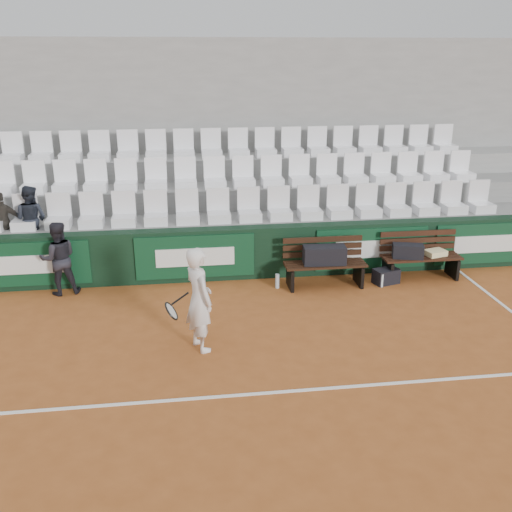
{
  "coord_description": "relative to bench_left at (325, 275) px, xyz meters",
  "views": [
    {
      "loc": [
        -0.41,
        -6.18,
        4.13
      ],
      "look_at": [
        0.75,
        2.4,
        1.0
      ],
      "focal_mm": 40.0,
      "sensor_mm": 36.0,
      "label": 1
    }
  ],
  "objects": [
    {
      "name": "court_baseline",
      "position": [
        -2.16,
        -3.35,
        -0.22
      ],
      "size": [
        18.0,
        0.06,
        0.01
      ],
      "primitive_type": "cube",
      "color": "white",
      "rests_on": "ground"
    },
    {
      "name": "water_bottle_near",
      "position": [
        -0.89,
        0.02,
        -0.09
      ],
      "size": [
        0.08,
        0.08,
        0.27
      ],
      "primitive_type": "cylinder",
      "color": "#B0BFC7",
      "rests_on": "ground"
    },
    {
      "name": "seat_row_back",
      "position": [
        -2.16,
        3.0,
        1.99
      ],
      "size": [
        11.9,
        0.44,
        0.63
      ],
      "primitive_type": "cube",
      "color": "white",
      "rests_on": "grandstand_tier_back"
    },
    {
      "name": "bench_left",
      "position": [
        0.0,
        0.0,
        0.0
      ],
      "size": [
        1.5,
        0.56,
        0.45
      ],
      "primitive_type": "cube",
      "color": "black",
      "rests_on": "ground"
    },
    {
      "name": "towel",
      "position": [
        2.18,
        0.13,
        0.28
      ],
      "size": [
        0.43,
        0.36,
        0.1
      ],
      "primitive_type": "cube",
      "rotation": [
        0.0,
        0.0,
        0.26
      ],
      "color": "beige",
      "rests_on": "bench_right"
    },
    {
      "name": "grandstand_tier_mid",
      "position": [
        -2.16,
        2.22,
        0.5
      ],
      "size": [
        18.0,
        0.95,
        1.45
      ],
      "primitive_type": "cube",
      "color": "gray",
      "rests_on": "ground"
    },
    {
      "name": "spectator_c",
      "position": [
        -5.35,
        1.15,
        1.4
      ],
      "size": [
        0.74,
        0.66,
        1.26
      ],
      "primitive_type": "imported",
      "rotation": [
        0.0,
        0.0,
        2.78
      ],
      "color": "black",
      "rests_on": "grandstand_tier_front"
    },
    {
      "name": "back_barrier",
      "position": [
        -2.09,
        0.64,
        0.28
      ],
      "size": [
        18.0,
        0.34,
        1.0
      ],
      "color": "black",
      "rests_on": "ground"
    },
    {
      "name": "sports_bag_ground",
      "position": [
        1.18,
        -0.03,
        -0.08
      ],
      "size": [
        0.52,
        0.4,
        0.28
      ],
      "primitive_type": "cube",
      "rotation": [
        0.0,
        0.0,
        0.29
      ],
      "color": "black",
      "rests_on": "ground"
    },
    {
      "name": "sports_bag_left",
      "position": [
        -0.02,
        -0.01,
        0.39
      ],
      "size": [
        0.79,
        0.38,
        0.33
      ],
      "primitive_type": "cube",
      "rotation": [
        0.0,
        0.0,
        -0.07
      ],
      "color": "black",
      "rests_on": "bench_left"
    },
    {
      "name": "tennis_player",
      "position": [
        -2.38,
        -2.04,
        0.55
      ],
      "size": [
        0.78,
        0.67,
        1.56
      ],
      "color": "silver",
      "rests_on": "ground"
    },
    {
      "name": "water_bottle_far",
      "position": [
        1.03,
        -0.18,
        -0.1
      ],
      "size": [
        0.07,
        0.07,
        0.25
      ],
      "primitive_type": "cylinder",
      "color": "silver",
      "rests_on": "ground"
    },
    {
      "name": "grandstand_tier_back",
      "position": [
        -2.16,
        3.17,
        0.72
      ],
      "size": [
        18.0,
        0.95,
        1.9
      ],
      "primitive_type": "cube",
      "color": "#969794",
      "rests_on": "ground"
    },
    {
      "name": "grandstand_rear_wall",
      "position": [
        -2.16,
        3.8,
        1.98
      ],
      "size": [
        18.0,
        0.3,
        4.4
      ],
      "primitive_type": "cube",
      "color": "gray",
      "rests_on": "ground"
    },
    {
      "name": "ball_kid",
      "position": [
        -4.77,
        0.3,
        0.44
      ],
      "size": [
        0.75,
        0.64,
        1.34
      ],
      "primitive_type": "imported",
      "rotation": [
        0.0,
        0.0,
        3.37
      ],
      "color": "black",
      "rests_on": "ground"
    },
    {
      "name": "seat_row_mid",
      "position": [
        -2.16,
        2.05,
        1.54
      ],
      "size": [
        11.9,
        0.44,
        0.63
      ],
      "primitive_type": "cube",
      "color": "white",
      "rests_on": "grandstand_tier_mid"
    },
    {
      "name": "sports_bag_right",
      "position": [
        1.61,
        0.08,
        0.36
      ],
      "size": [
        0.61,
        0.4,
        0.26
      ],
      "primitive_type": "cube",
      "rotation": [
        0.0,
        0.0,
        -0.27
      ],
      "color": "black",
      "rests_on": "bench_right"
    },
    {
      "name": "ground",
      "position": [
        -2.16,
        -3.35,
        -0.23
      ],
      "size": [
        80.0,
        80.0,
        0.0
      ],
      "primitive_type": "plane",
      "color": "#A45625",
      "rests_on": "ground"
    },
    {
      "name": "bench_right",
      "position": [
        1.91,
        0.13,
        0.0
      ],
      "size": [
        1.5,
        0.56,
        0.45
      ],
      "primitive_type": "cube",
      "color": "#33190F",
      "rests_on": "ground"
    },
    {
      "name": "seat_row_front",
      "position": [
        -2.16,
        1.1,
        1.09
      ],
      "size": [
        11.9,
        0.44,
        0.63
      ],
      "primitive_type": "cube",
      "color": "white",
      "rests_on": "grandstand_tier_front"
    },
    {
      "name": "grandstand_tier_front",
      "position": [
        -2.16,
        1.27,
        0.28
      ],
      "size": [
        18.0,
        0.95,
        1.0
      ],
      "primitive_type": "cube",
      "color": "gray",
      "rests_on": "ground"
    }
  ]
}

